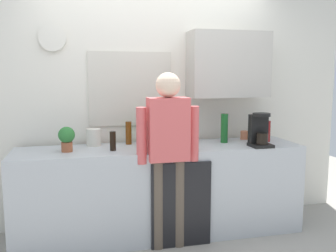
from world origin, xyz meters
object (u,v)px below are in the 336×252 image
at_px(bottle_green_wine, 224,128).
at_px(bottle_clear_soda, 144,130).
at_px(bottle_amber_beer, 129,133).
at_px(person_at_sink, 168,146).
at_px(cup_yellow_cup, 255,135).
at_px(bottle_dark_sauce, 113,141).
at_px(storage_canister, 94,137).
at_px(dish_soap, 160,138).
at_px(cup_terracotta_mug, 244,135).
at_px(potted_plant, 67,137).
at_px(coffee_maker, 260,131).
at_px(bottle_red_vinegar, 267,131).

relative_size(bottle_green_wine, bottle_clear_soda, 1.07).
bearing_deg(bottle_amber_beer, person_at_sink, -61.04).
xyz_separation_m(bottle_green_wine, cup_yellow_cup, (0.40, 0.11, -0.11)).
height_order(bottle_dark_sauce, storage_canister, bottle_dark_sauce).
xyz_separation_m(cup_yellow_cup, person_at_sink, (-1.08, -0.48, 0.02)).
distance_m(dish_soap, person_at_sink, 0.36).
xyz_separation_m(cup_terracotta_mug, potted_plant, (-1.85, -0.22, 0.09)).
distance_m(bottle_dark_sauce, cup_terracotta_mug, 1.47).
bearing_deg(coffee_maker, bottle_amber_beer, 161.43).
distance_m(coffee_maker, cup_yellow_cup, 0.41).
bearing_deg(coffee_maker, potted_plant, 174.38).
distance_m(bottle_green_wine, cup_yellow_cup, 0.43).
bearing_deg(potted_plant, person_at_sink, -17.68).
height_order(potted_plant, storage_canister, potted_plant).
height_order(bottle_green_wine, bottle_red_vinegar, bottle_green_wine).
bearing_deg(dish_soap, bottle_amber_beer, 151.46).
relative_size(bottle_red_vinegar, person_at_sink, 0.14).
height_order(bottle_green_wine, storage_canister, bottle_green_wine).
relative_size(coffee_maker, bottle_dark_sauce, 1.83).
relative_size(dish_soap, person_at_sink, 0.11).
xyz_separation_m(cup_yellow_cup, dish_soap, (-1.08, -0.12, 0.04)).
xyz_separation_m(bottle_clear_soda, cup_yellow_cup, (1.21, 0.00, -0.10)).
bearing_deg(cup_terracotta_mug, bottle_red_vinegar, -46.04).
bearing_deg(bottle_green_wine, bottle_amber_beer, 171.65).
distance_m(cup_terracotta_mug, person_at_sink, 1.09).
bearing_deg(bottle_dark_sauce, cup_terracotta_mug, 10.57).
bearing_deg(bottle_dark_sauce, potted_plant, 173.26).
distance_m(coffee_maker, cup_terracotta_mug, 0.41).
relative_size(storage_canister, person_at_sink, 0.11).
xyz_separation_m(bottle_dark_sauce, cup_terracotta_mug, (1.44, 0.27, -0.04)).
height_order(bottle_green_wine, bottle_clear_soda, bottle_green_wine).
relative_size(bottle_red_vinegar, bottle_amber_beer, 0.96).
relative_size(bottle_amber_beer, storage_canister, 1.35).
relative_size(cup_terracotta_mug, person_at_sink, 0.06).
bearing_deg(coffee_maker, bottle_clear_soda, 160.79).
relative_size(bottle_amber_beer, cup_yellow_cup, 2.71).
bearing_deg(dish_soap, bottle_green_wine, 1.44).
distance_m(bottle_green_wine, storage_canister, 1.33).
xyz_separation_m(bottle_green_wine, cup_terracotta_mug, (0.28, 0.13, -0.10)).
xyz_separation_m(bottle_red_vinegar, potted_plant, (-2.03, -0.04, 0.02)).
bearing_deg(person_at_sink, bottle_amber_beer, 130.07).
relative_size(bottle_clear_soda, bottle_amber_beer, 1.22).
relative_size(potted_plant, dish_soap, 1.28).
height_order(dish_soap, storage_canister, dish_soap).
bearing_deg(storage_canister, person_at_sink, -39.01).
bearing_deg(bottle_amber_beer, bottle_red_vinegar, -7.79).
bearing_deg(coffee_maker, bottle_green_wine, 133.63).
xyz_separation_m(bottle_green_wine, person_at_sink, (-0.69, -0.37, -0.08)).
distance_m(potted_plant, dish_soap, 0.89).
relative_size(bottle_red_vinegar, potted_plant, 0.96).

